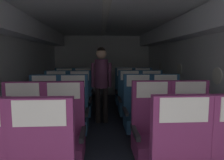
% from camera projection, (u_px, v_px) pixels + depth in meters
% --- Properties ---
extents(ground, '(3.68, 7.65, 0.02)m').
position_uv_depth(ground, '(106.00, 132.00, 3.81)').
color(ground, '#2D3342').
extents(fuselage_shell, '(3.56, 7.30, 2.22)m').
position_uv_depth(fuselage_shell, '(105.00, 47.00, 3.87)').
color(fuselage_shell, silver).
rests_on(fuselage_shell, ground).
extents(seat_b_left_window, '(0.52, 0.51, 1.13)m').
position_uv_depth(seat_b_left_window, '(22.00, 138.00, 2.36)').
color(seat_b_left_window, '#38383D').
rests_on(seat_b_left_window, ground).
extents(seat_b_left_aisle, '(0.52, 0.51, 1.13)m').
position_uv_depth(seat_b_left_aisle, '(64.00, 137.00, 2.40)').
color(seat_b_left_aisle, '#38383D').
rests_on(seat_b_left_aisle, ground).
extents(seat_b_right_aisle, '(0.52, 0.51, 1.13)m').
position_uv_depth(seat_b_right_aisle, '(192.00, 134.00, 2.49)').
color(seat_b_right_aisle, '#38383D').
rests_on(seat_b_right_aisle, ground).
extents(seat_b_right_window, '(0.52, 0.51, 1.13)m').
position_uv_depth(seat_b_right_window, '(153.00, 135.00, 2.47)').
color(seat_b_right_window, '#38383D').
rests_on(seat_b_right_window, ground).
extents(seat_c_left_window, '(0.52, 0.51, 1.13)m').
position_uv_depth(seat_c_left_window, '(44.00, 115.00, 3.28)').
color(seat_c_left_window, '#38383D').
rests_on(seat_c_left_window, ground).
extents(seat_c_left_aisle, '(0.52, 0.51, 1.13)m').
position_uv_depth(seat_c_left_aisle, '(73.00, 114.00, 3.32)').
color(seat_c_left_aisle, '#38383D').
rests_on(seat_c_left_aisle, ground).
extents(seat_c_right_aisle, '(0.52, 0.51, 1.13)m').
position_uv_depth(seat_c_right_aisle, '(166.00, 113.00, 3.40)').
color(seat_c_right_aisle, '#38383D').
rests_on(seat_c_right_aisle, ground).
extents(seat_c_right_window, '(0.52, 0.51, 1.13)m').
position_uv_depth(seat_c_right_window, '(139.00, 113.00, 3.39)').
color(seat_c_right_window, '#38383D').
rests_on(seat_c_right_window, ground).
extents(seat_d_left_window, '(0.52, 0.51, 1.13)m').
position_uv_depth(seat_d_left_window, '(56.00, 102.00, 4.22)').
color(seat_d_left_window, '#38383D').
rests_on(seat_d_left_window, ground).
extents(seat_d_left_aisle, '(0.52, 0.51, 1.13)m').
position_uv_depth(seat_d_left_aisle, '(80.00, 102.00, 4.24)').
color(seat_d_left_aisle, '#38383D').
rests_on(seat_d_left_aisle, ground).
extents(seat_d_right_aisle, '(0.52, 0.51, 1.13)m').
position_uv_depth(seat_d_right_aisle, '(152.00, 101.00, 4.35)').
color(seat_d_right_aisle, '#38383D').
rests_on(seat_d_right_aisle, ground).
extents(seat_d_right_window, '(0.52, 0.51, 1.13)m').
position_uv_depth(seat_d_right_window, '(130.00, 101.00, 4.30)').
color(seat_d_right_window, '#38383D').
rests_on(seat_d_right_window, ground).
extents(seat_e_left_window, '(0.52, 0.51, 1.13)m').
position_uv_depth(seat_e_left_window, '(64.00, 94.00, 5.15)').
color(seat_e_left_window, '#38383D').
rests_on(seat_e_left_window, ground).
extents(seat_e_left_aisle, '(0.52, 0.51, 1.13)m').
position_uv_depth(seat_e_left_aisle, '(83.00, 94.00, 5.16)').
color(seat_e_left_aisle, '#38383D').
rests_on(seat_e_left_aisle, ground).
extents(seat_e_right_aisle, '(0.52, 0.51, 1.13)m').
position_uv_depth(seat_e_right_aisle, '(143.00, 93.00, 5.28)').
color(seat_e_right_aisle, '#38383D').
rests_on(seat_e_right_aisle, ground).
extents(seat_e_right_window, '(0.52, 0.51, 1.13)m').
position_uv_depth(seat_e_right_window, '(125.00, 93.00, 5.23)').
color(seat_e_right_window, '#38383D').
rests_on(seat_e_right_window, ground).
extents(flight_attendant, '(0.43, 0.28, 1.63)m').
position_uv_depth(flight_attendant, '(101.00, 77.00, 4.23)').
color(flight_attendant, black).
rests_on(flight_attendant, ground).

